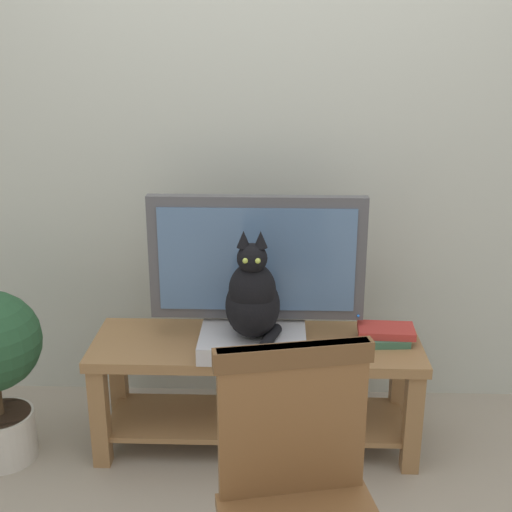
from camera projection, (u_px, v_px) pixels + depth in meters
name	position (u px, v px, depth m)	size (l,w,h in m)	color
back_wall	(270.00, 107.00, 3.05)	(7.00, 0.12, 2.80)	#B7BCB2
tv_stand	(256.00, 374.00, 2.90)	(1.38, 0.44, 0.49)	olive
tv	(257.00, 264.00, 2.81)	(0.89, 0.20, 0.61)	#4C4C51
media_box	(253.00, 342.00, 2.77)	(0.43, 0.30, 0.07)	#BCBCC1
cat	(253.00, 298.00, 2.69)	(0.23, 0.35, 0.45)	black
wooden_chair	(301.00, 497.00, 1.83)	(0.52, 0.52, 0.95)	brown
book_stack	(386.00, 334.00, 2.85)	(0.24, 0.18, 0.06)	#38664C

